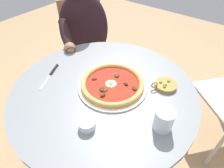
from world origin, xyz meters
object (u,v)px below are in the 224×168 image
dining_table (105,111)px  pizza_on_plate (112,84)px  olive_pan (165,85)px  ramekin_capers (87,124)px  diner_person (87,53)px  cafe_chair_diner (84,44)px  water_glass (163,121)px  steak_knife (52,73)px

dining_table → pizza_on_plate: 0.20m
pizza_on_plate → olive_pan: 0.26m
ramekin_capers → diner_person: size_ratio=0.06×
cafe_chair_diner → water_glass: bearing=-118.9°
olive_pan → cafe_chair_diner: bearing=70.3°
pizza_on_plate → ramekin_capers: 0.26m
ramekin_capers → steak_knife: bearing=71.0°
dining_table → ramekin_capers: 0.30m
diner_person → dining_table: bearing=-127.7°
ramekin_capers → olive_pan: size_ratio=0.56×
dining_table → ramekin_capers: (-0.21, -0.09, 0.19)m
dining_table → diner_person: (0.42, 0.55, -0.05)m
water_glass → cafe_chair_diner: size_ratio=0.11×
dining_table → cafe_chair_diner: cafe_chair_diner is taller
water_glass → olive_pan: water_glass is taller
water_glass → ramekin_capers: 0.30m
dining_table → water_glass: (-0.03, -0.32, 0.22)m
steak_knife → ramekin_capers: 0.41m
water_glass → steak_knife: size_ratio=0.51×
water_glass → ramekin_capers: size_ratio=1.42×
dining_table → cafe_chair_diner: 0.84m
diner_person → pizza_on_plate: bearing=-124.0°
olive_pan → diner_person: size_ratio=0.10×
water_glass → cafe_chair_diner: bearing=61.1°
diner_person → olive_pan: bearing=-106.4°
dining_table → olive_pan: olive_pan is taller
dining_table → pizza_on_plate: pizza_on_plate is taller
dining_table → steak_knife: 0.35m
diner_person → cafe_chair_diner: (0.09, 0.11, 0.00)m
ramekin_capers → diner_person: bearing=45.2°
pizza_on_plate → diner_person: diner_person is taller
dining_table → ramekin_capers: bearing=-157.0°
olive_pan → diner_person: diner_person is taller
ramekin_capers → diner_person: 0.93m
dining_table → olive_pan: size_ratio=7.60×
dining_table → olive_pan: 0.35m
pizza_on_plate → steak_knife: (-0.11, 0.32, -0.01)m
diner_person → cafe_chair_diner: bearing=51.5°
dining_table → water_glass: 0.39m
ramekin_capers → cafe_chair_diner: size_ratio=0.08×
pizza_on_plate → cafe_chair_diner: bearing=55.2°
pizza_on_plate → water_glass: 0.31m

